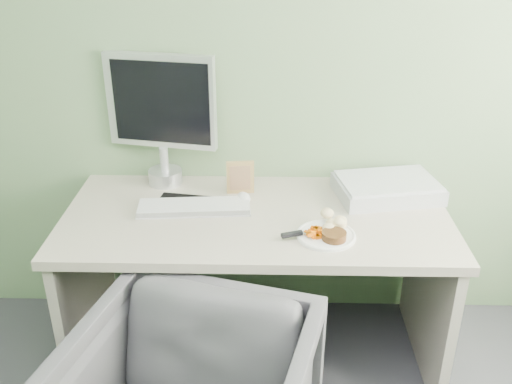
{
  "coord_description": "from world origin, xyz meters",
  "views": [
    {
      "loc": [
        0.05,
        -0.45,
        1.86
      ],
      "look_at": [
        0.0,
        1.5,
        0.9
      ],
      "focal_mm": 40.0,
      "sensor_mm": 36.0,
      "label": 1
    }
  ],
  "objects_px": {
    "desk": "(256,252)",
    "plate": "(326,236)",
    "monitor": "(161,113)",
    "scanner": "(387,189)"
  },
  "relations": [
    {
      "from": "desk",
      "to": "plate",
      "type": "height_order",
      "value": "plate"
    },
    {
      "from": "plate",
      "to": "monitor",
      "type": "bearing_deg",
      "value": 144.91
    },
    {
      "from": "scanner",
      "to": "monitor",
      "type": "bearing_deg",
      "value": 161.73
    },
    {
      "from": "desk",
      "to": "monitor",
      "type": "height_order",
      "value": "monitor"
    },
    {
      "from": "plate",
      "to": "monitor",
      "type": "distance_m",
      "value": 0.91
    },
    {
      "from": "desk",
      "to": "plate",
      "type": "distance_m",
      "value": 0.37
    },
    {
      "from": "plate",
      "to": "scanner",
      "type": "bearing_deg",
      "value": 50.54
    },
    {
      "from": "plate",
      "to": "monitor",
      "type": "xyz_separation_m",
      "value": [
        -0.7,
        0.49,
        0.33
      ]
    },
    {
      "from": "desk",
      "to": "monitor",
      "type": "xyz_separation_m",
      "value": [
        -0.42,
        0.32,
        0.52
      ]
    },
    {
      "from": "desk",
      "to": "plate",
      "type": "xyz_separation_m",
      "value": [
        0.27,
        -0.17,
        0.19
      ]
    }
  ]
}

